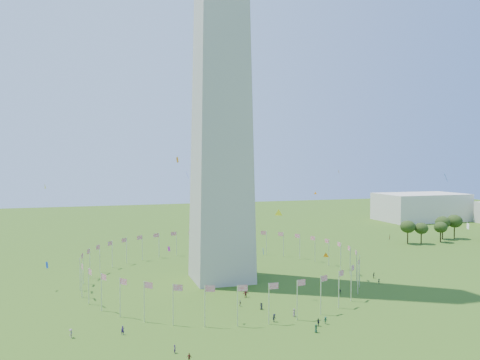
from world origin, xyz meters
name	(u,v)px	position (x,y,z in m)	size (l,w,h in m)	color
ground	(287,341)	(0.00, 0.00, 0.00)	(600.00, 600.00, 0.00)	#2B4C11
flag_ring	(221,265)	(0.00, 50.00, 4.50)	(80.24, 80.24, 9.00)	silver
gov_building_east_a	(421,207)	(150.00, 150.00, 8.00)	(50.00, 30.00, 16.00)	beige
crowd	(314,323)	(8.55, 5.61, 0.86)	(86.33, 73.26, 1.92)	#20244C
kites_aloft	(280,223)	(9.16, 26.12, 19.63)	(117.72, 76.61, 32.34)	yellow
tree_line_east	(449,230)	(114.06, 85.61, 4.87)	(53.02, 15.85, 10.79)	#2D4416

